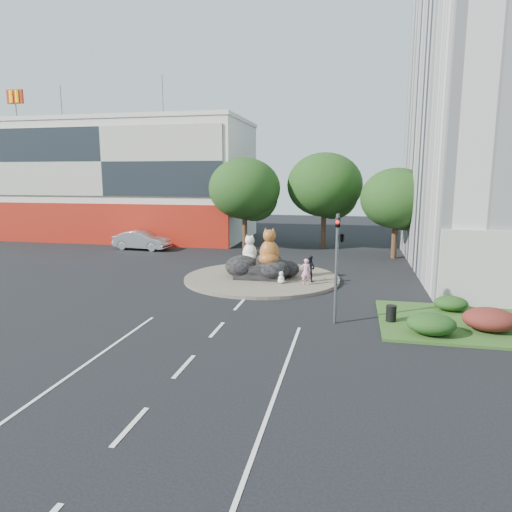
{
  "coord_description": "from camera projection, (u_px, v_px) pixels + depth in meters",
  "views": [
    {
      "loc": [
        5.65,
        -18.31,
        6.63
      ],
      "look_at": [
        0.15,
        7.48,
        2.0
      ],
      "focal_mm": 32.0,
      "sensor_mm": 36.0,
      "label": 1
    }
  ],
  "objects": [
    {
      "name": "ground",
      "position": [
        217.0,
        330.0,
        19.94
      ],
      "size": [
        120.0,
        120.0,
        0.0
      ],
      "primitive_type": "plane",
      "color": "black",
      "rests_on": "ground"
    },
    {
      "name": "hedge_near_green",
      "position": [
        431.0,
        324.0,
        18.96
      ],
      "size": [
        2.0,
        1.6,
        0.9
      ],
      "primitive_type": "ellipsoid",
      "color": "#193611",
      "rests_on": "grass_verge"
    },
    {
      "name": "cat_white",
      "position": [
        250.0,
        248.0,
        29.59
      ],
      "size": [
        1.2,
        1.07,
        1.82
      ],
      "primitive_type": null,
      "rotation": [
        0.0,
        0.0,
        -0.12
      ],
      "color": "silver",
      "rests_on": "rock_plinth"
    },
    {
      "name": "street_lamp",
      "position": [
        491.0,
        216.0,
        24.23
      ],
      "size": [
        2.34,
        0.22,
        8.06
      ],
      "color": "#595B60",
      "rests_on": "ground"
    },
    {
      "name": "pedestrian_pink",
      "position": [
        306.0,
        272.0,
        27.26
      ],
      "size": [
        0.64,
        0.48,
        1.59
      ],
      "primitive_type": "imported",
      "rotation": [
        0.0,
        0.0,
        3.33
      ],
      "color": "pink",
      "rests_on": "roundabout_island"
    },
    {
      "name": "traffic_light",
      "position": [
        339.0,
        245.0,
        20.19
      ],
      "size": [
        0.44,
        1.24,
        5.0
      ],
      "color": "#595B60",
      "rests_on": "ground"
    },
    {
      "name": "rock_plinth",
      "position": [
        262.0,
        270.0,
        29.46
      ],
      "size": [
        3.2,
        2.6,
        0.9
      ],
      "primitive_type": null,
      "color": "black",
      "rests_on": "roundabout_island"
    },
    {
      "name": "kitten_white",
      "position": [
        281.0,
        277.0,
        27.65
      ],
      "size": [
        0.62,
        0.62,
        0.78
      ],
      "primitive_type": null,
      "rotation": [
        0.0,
        0.0,
        0.83
      ],
      "color": "silver",
      "rests_on": "roundabout_island"
    },
    {
      "name": "parked_car",
      "position": [
        142.0,
        240.0,
        41.53
      ],
      "size": [
        5.34,
        2.28,
        1.71
      ],
      "primitive_type": "imported",
      "rotation": [
        0.0,
        0.0,
        1.48
      ],
      "color": "#B3B5BB",
      "rests_on": "ground"
    },
    {
      "name": "tree_right",
      "position": [
        397.0,
        201.0,
        36.6
      ],
      "size": [
        5.7,
        5.7,
        7.3
      ],
      "color": "#382314",
      "rests_on": "ground"
    },
    {
      "name": "kitten_calico",
      "position": [
        238.0,
        270.0,
        29.0
      ],
      "size": [
        0.75,
        0.71,
        1.01
      ],
      "primitive_type": null,
      "rotation": [
        0.0,
        0.0,
        -0.36
      ],
      "color": "white",
      "rests_on": "roundabout_island"
    },
    {
      "name": "roundabout_island",
      "position": [
        262.0,
        278.0,
        29.56
      ],
      "size": [
        10.0,
        10.0,
        0.2
      ],
      "primitive_type": "cylinder",
      "color": "brown",
      "rests_on": "ground"
    },
    {
      "name": "grass_verge",
      "position": [
        494.0,
        325.0,
        20.36
      ],
      "size": [
        10.0,
        6.0,
        0.12
      ],
      "primitive_type": "cube",
      "color": "#284818",
      "rests_on": "ground"
    },
    {
      "name": "hedge_red",
      "position": [
        490.0,
        319.0,
        19.4
      ],
      "size": [
        2.2,
        1.76,
        0.99
      ],
      "primitive_type": "ellipsoid",
      "color": "#521615",
      "rests_on": "grass_verge"
    },
    {
      "name": "cat_tabby",
      "position": [
        269.0,
        246.0,
        28.59
      ],
      "size": [
        1.43,
        1.24,
        2.37
      ],
      "primitive_type": null,
      "rotation": [
        0.0,
        0.0,
        -0.01
      ],
      "color": "#A25521",
      "rests_on": "rock_plinth"
    },
    {
      "name": "litter_bin",
      "position": [
        391.0,
        313.0,
        20.69
      ],
      "size": [
        0.47,
        0.47,
        0.73
      ],
      "primitive_type": "cylinder",
      "rotation": [
        0.0,
        0.0,
        -0.01
      ],
      "color": "black",
      "rests_on": "grass_verge"
    },
    {
      "name": "hedge_back_green",
      "position": [
        451.0,
        303.0,
        22.32
      ],
      "size": [
        1.6,
        1.28,
        0.72
      ],
      "primitive_type": "ellipsoid",
      "color": "#193611",
      "rests_on": "grass_verge"
    },
    {
      "name": "shophouse_block",
      "position": [
        132.0,
        180.0,
        49.46
      ],
      "size": [
        25.2,
        12.3,
        17.4
      ],
      "color": "silver",
      "rests_on": "ground"
    },
    {
      "name": "tree_mid",
      "position": [
        325.0,
        188.0,
        41.53
      ],
      "size": [
        6.84,
        6.84,
        8.76
      ],
      "color": "#382314",
      "rests_on": "ground"
    },
    {
      "name": "tree_left",
      "position": [
        246.0,
        192.0,
        41.1
      ],
      "size": [
        6.46,
        6.46,
        8.27
      ],
      "color": "#382314",
      "rests_on": "ground"
    },
    {
      "name": "pedestrian_dark",
      "position": [
        310.0,
        268.0,
        28.16
      ],
      "size": [
        0.98,
        0.9,
        1.61
      ],
      "primitive_type": "imported",
      "rotation": [
        0.0,
        0.0,
        2.66
      ],
      "color": "black",
      "rests_on": "roundabout_island"
    }
  ]
}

